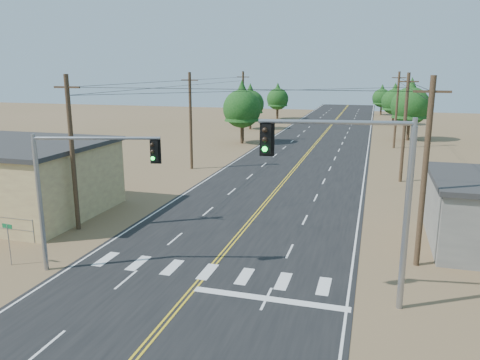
% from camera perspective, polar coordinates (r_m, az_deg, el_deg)
% --- Properties ---
extents(road, '(15.00, 200.00, 0.02)m').
position_cam_1_polar(road, '(45.08, 5.62, 0.13)').
color(road, black).
rests_on(road, ground).
extents(utility_pole_left_near, '(1.80, 0.30, 10.00)m').
position_cam_1_polar(utility_pole_left_near, '(31.60, -19.76, 3.17)').
color(utility_pole_left_near, '#4C3826').
rests_on(utility_pole_left_near, ground).
extents(utility_pole_left_mid, '(1.80, 0.30, 10.00)m').
position_cam_1_polar(utility_pole_left_mid, '(49.04, -6.04, 7.25)').
color(utility_pole_left_mid, '#4C3826').
rests_on(utility_pole_left_mid, ground).
extents(utility_pole_left_far, '(1.80, 0.30, 10.00)m').
position_cam_1_polar(utility_pole_left_far, '(67.92, 0.37, 9.00)').
color(utility_pole_left_far, '#4C3826').
rests_on(utility_pole_left_far, ground).
extents(utility_pole_right_near, '(1.80, 0.30, 10.00)m').
position_cam_1_polar(utility_pole_right_near, '(25.84, 21.60, 0.88)').
color(utility_pole_right_near, '#4C3826').
rests_on(utility_pole_right_near, ground).
extents(utility_pole_right_mid, '(1.80, 0.30, 10.00)m').
position_cam_1_polar(utility_pole_right_mid, '(45.55, 19.42, 6.10)').
color(utility_pole_right_mid, '#4C3826').
rests_on(utility_pole_right_mid, ground).
extents(utility_pole_right_far, '(1.80, 0.30, 10.00)m').
position_cam_1_polar(utility_pole_right_far, '(65.44, 18.55, 8.15)').
color(utility_pole_right_far, '#4C3826').
rests_on(utility_pole_right_far, ground).
extents(signal_mast_left, '(6.18, 1.89, 7.18)m').
position_cam_1_polar(signal_mast_left, '(24.89, -19.56, 0.06)').
color(signal_mast_left, gray).
rests_on(signal_mast_left, ground).
extents(signal_mast_right, '(6.39, 1.34, 8.39)m').
position_cam_1_polar(signal_mast_right, '(20.28, 14.96, -0.35)').
color(signal_mast_right, gray).
rests_on(signal_mast_right, ground).
extents(street_sign, '(0.69, 0.11, 2.32)m').
position_cam_1_polar(street_sign, '(27.88, -26.39, -6.33)').
color(street_sign, gray).
rests_on(street_sign, ground).
extents(tree_left_near, '(5.33, 5.33, 8.89)m').
position_cam_1_polar(tree_left_near, '(66.10, 0.24, 9.16)').
color(tree_left_near, '#3F2D1E').
rests_on(tree_left_near, ground).
extents(tree_left_mid, '(4.77, 4.77, 7.95)m').
position_cam_1_polar(tree_left_mid, '(82.30, 1.26, 9.58)').
color(tree_left_mid, '#3F2D1E').
rests_on(tree_left_mid, ground).
extents(tree_left_far, '(4.54, 4.54, 7.56)m').
position_cam_1_polar(tree_left_far, '(100.23, 4.61, 10.08)').
color(tree_left_far, '#3F2D1E').
rests_on(tree_left_far, ground).
extents(tree_right_near, '(5.51, 5.51, 9.18)m').
position_cam_1_polar(tree_right_near, '(73.39, 20.07, 8.92)').
color(tree_right_near, '#3F2D1E').
rests_on(tree_right_near, ground).
extents(tree_right_mid, '(4.74, 4.74, 7.90)m').
position_cam_1_polar(tree_right_mid, '(93.29, 18.32, 9.35)').
color(tree_right_mid, '#3F2D1E').
rests_on(tree_right_mid, ground).
extents(tree_right_far, '(4.21, 4.21, 7.02)m').
position_cam_1_polar(tree_right_far, '(113.16, 16.91, 9.76)').
color(tree_right_far, '#3F2D1E').
rests_on(tree_right_far, ground).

